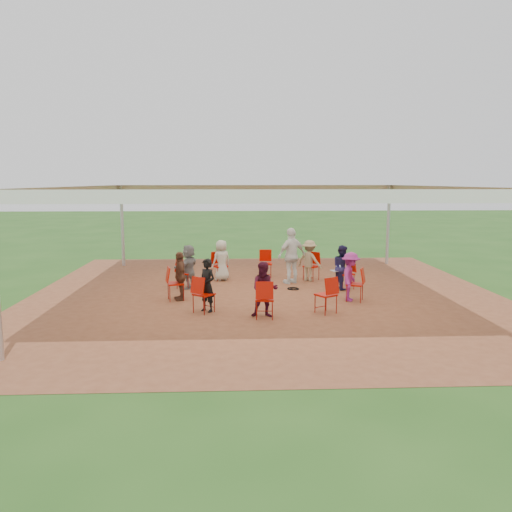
{
  "coord_description": "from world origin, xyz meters",
  "views": [
    {
      "loc": [
        -0.86,
        -13.64,
        3.14
      ],
      "look_at": [
        -0.24,
        0.3,
        1.04
      ],
      "focal_mm": 35.0,
      "sensor_mm": 36.0,
      "label": 1
    }
  ],
  "objects_px": {
    "person_seated_7": "(350,277)",
    "cable_coil": "(294,289)",
    "chair_5": "(176,284)",
    "laptop": "(337,269)",
    "chair_7": "(265,299)",
    "chair_8": "(326,295)",
    "chair_9": "(355,285)",
    "person_seated_5": "(207,285)",
    "chair_2": "(265,264)",
    "chair_1": "(311,266)",
    "chair_3": "(220,266)",
    "standing_person": "(292,256)",
    "chair_0": "(346,274)",
    "person_seated_2": "(222,260)",
    "person_seated_4": "(180,276)",
    "person_seated_1": "(309,261)",
    "chair_4": "(185,273)",
    "person_seated_6": "(265,290)",
    "person_seated_3": "(189,267)",
    "person_seated_0": "(342,267)",
    "chair_6": "(204,294)"
  },
  "relations": [
    {
      "from": "chair_7",
      "to": "cable_coil",
      "type": "relative_size",
      "value": 2.15
    },
    {
      "from": "person_seated_3",
      "to": "person_seated_7",
      "type": "distance_m",
      "value": 4.74
    },
    {
      "from": "chair_8",
      "to": "standing_person",
      "type": "bearing_deg",
      "value": 64.46
    },
    {
      "from": "chair_0",
      "to": "chair_5",
      "type": "relative_size",
      "value": 1.0
    },
    {
      "from": "person_seated_2",
      "to": "person_seated_4",
      "type": "distance_m",
      "value": 2.79
    },
    {
      "from": "chair_4",
      "to": "chair_5",
      "type": "relative_size",
      "value": 1.0
    },
    {
      "from": "person_seated_7",
      "to": "cable_coil",
      "type": "bearing_deg",
      "value": 63.86
    },
    {
      "from": "chair_2",
      "to": "chair_9",
      "type": "height_order",
      "value": "same"
    },
    {
      "from": "person_seated_2",
      "to": "person_seated_4",
      "type": "bearing_deg",
      "value": 36.0
    },
    {
      "from": "chair_8",
      "to": "person_seated_1",
      "type": "height_order",
      "value": "person_seated_1"
    },
    {
      "from": "chair_9",
      "to": "person_seated_4",
      "type": "xyz_separation_m",
      "value": [
        -4.61,
        0.35,
        0.2
      ]
    },
    {
      "from": "person_seated_2",
      "to": "person_seated_7",
      "type": "bearing_deg",
      "value": 108.0
    },
    {
      "from": "chair_1",
      "to": "person_seated_7",
      "type": "height_order",
      "value": "person_seated_7"
    },
    {
      "from": "person_seated_6",
      "to": "laptop",
      "type": "distance_m",
      "value": 3.7
    },
    {
      "from": "chair_4",
      "to": "person_seated_6",
      "type": "relative_size",
      "value": 0.69
    },
    {
      "from": "standing_person",
      "to": "person_seated_3",
      "type": "bearing_deg",
      "value": -21.24
    },
    {
      "from": "person_seated_0",
      "to": "person_seated_3",
      "type": "distance_m",
      "value": 4.51
    },
    {
      "from": "laptop",
      "to": "chair_9",
      "type": "bearing_deg",
      "value": 172.64
    },
    {
      "from": "chair_2",
      "to": "person_seated_2",
      "type": "height_order",
      "value": "person_seated_2"
    },
    {
      "from": "laptop",
      "to": "chair_1",
      "type": "bearing_deg",
      "value": 7.36
    },
    {
      "from": "person_seated_7",
      "to": "chair_9",
      "type": "bearing_deg",
      "value": -90.0
    },
    {
      "from": "chair_2",
      "to": "chair_7",
      "type": "xyz_separation_m",
      "value": [
        -0.34,
        -4.97,
        0.0
      ]
    },
    {
      "from": "chair_4",
      "to": "person_seated_0",
      "type": "distance_m",
      "value": 4.63
    },
    {
      "from": "person_seated_5",
      "to": "person_seated_7",
      "type": "distance_m",
      "value": 3.83
    },
    {
      "from": "person_seated_4",
      "to": "chair_1",
      "type": "bearing_deg",
      "value": 108.46
    },
    {
      "from": "chair_5",
      "to": "laptop",
      "type": "distance_m",
      "value": 4.7
    },
    {
      "from": "chair_1",
      "to": "chair_4",
      "type": "xyz_separation_m",
      "value": [
        -3.91,
        -0.98,
        0.0
      ]
    },
    {
      "from": "chair_1",
      "to": "cable_coil",
      "type": "relative_size",
      "value": 2.15
    },
    {
      "from": "chair_2",
      "to": "chair_9",
      "type": "relative_size",
      "value": 1.0
    },
    {
      "from": "chair_0",
      "to": "person_seated_4",
      "type": "relative_size",
      "value": 0.69
    },
    {
      "from": "chair_0",
      "to": "person_seated_2",
      "type": "distance_m",
      "value": 3.94
    },
    {
      "from": "person_seated_2",
      "to": "chair_2",
      "type": "bearing_deg",
      "value": 166.35
    },
    {
      "from": "person_seated_1",
      "to": "chair_3",
      "type": "bearing_deg",
      "value": 34.05
    },
    {
      "from": "chair_1",
      "to": "person_seated_6",
      "type": "relative_size",
      "value": 0.69
    },
    {
      "from": "chair_0",
      "to": "chair_2",
      "type": "xyz_separation_m",
      "value": [
        -2.25,
        1.88,
        0.0
      ]
    },
    {
      "from": "chair_7",
      "to": "laptop",
      "type": "bearing_deg",
      "value": 56.54
    },
    {
      "from": "chair_1",
      "to": "chair_5",
      "type": "bearing_deg",
      "value": 72.0
    },
    {
      "from": "chair_8",
      "to": "person_seated_6",
      "type": "relative_size",
      "value": 0.69
    },
    {
      "from": "person_seated_3",
      "to": "person_seated_6",
      "type": "relative_size",
      "value": 1.0
    },
    {
      "from": "chair_3",
      "to": "chair_8",
      "type": "distance_m",
      "value": 4.98
    },
    {
      "from": "chair_1",
      "to": "person_seated_5",
      "type": "xyz_separation_m",
      "value": [
        -3.11,
        -3.73,
        0.2
      ]
    },
    {
      "from": "person_seated_5",
      "to": "chair_7",
      "type": "bearing_deg",
      "value": 13.65
    },
    {
      "from": "chair_1",
      "to": "chair_3",
      "type": "bearing_deg",
      "value": 36.0
    },
    {
      "from": "person_seated_3",
      "to": "person_seated_5",
      "type": "height_order",
      "value": "same"
    },
    {
      "from": "chair_9",
      "to": "person_seated_5",
      "type": "distance_m",
      "value": 3.94
    },
    {
      "from": "chair_2",
      "to": "person_seated_2",
      "type": "relative_size",
      "value": 0.69
    },
    {
      "from": "chair_8",
      "to": "chair_9",
      "type": "height_order",
      "value": "same"
    },
    {
      "from": "chair_6",
      "to": "person_seated_1",
      "type": "relative_size",
      "value": 0.69
    },
    {
      "from": "person_seated_4",
      "to": "chair_0",
      "type": "bearing_deg",
      "value": 90.0
    },
    {
      "from": "chair_0",
      "to": "person_seated_3",
      "type": "distance_m",
      "value": 4.63
    }
  ]
}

